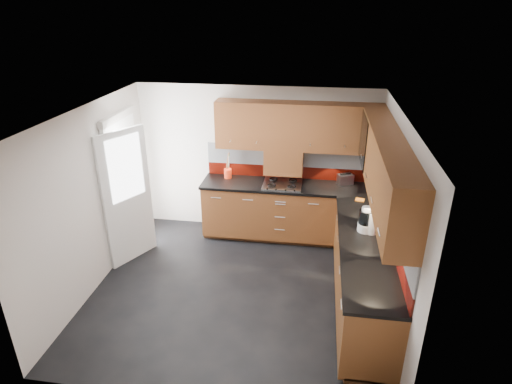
% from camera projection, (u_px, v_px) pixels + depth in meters
% --- Properties ---
extents(room, '(4.00, 3.80, 2.64)m').
position_uv_depth(room, '(235.00, 188.00, 5.16)').
color(room, black).
extents(base_cabinets, '(2.70, 3.20, 0.95)m').
position_uv_depth(base_cabinets, '(319.00, 240.00, 6.10)').
color(base_cabinets, brown).
rests_on(base_cabinets, room).
extents(countertop, '(2.72, 3.22, 0.04)m').
position_uv_depth(countertop, '(321.00, 211.00, 5.89)').
color(countertop, black).
rests_on(countertop, base_cabinets).
extents(backsplash, '(2.70, 3.20, 0.54)m').
position_uv_depth(backsplash, '(338.00, 186.00, 5.94)').
color(backsplash, maroon).
rests_on(backsplash, countertop).
extents(upper_cabinets, '(2.50, 3.20, 0.72)m').
position_uv_depth(upper_cabinets, '(339.00, 146.00, 5.56)').
color(upper_cabinets, brown).
rests_on(upper_cabinets, room).
extents(extractor_hood, '(0.60, 0.33, 0.40)m').
position_uv_depth(extractor_hood, '(284.00, 161.00, 6.67)').
color(extractor_hood, brown).
rests_on(extractor_hood, room).
extents(glass_cabinet, '(0.32, 0.80, 0.66)m').
position_uv_depth(glass_cabinet, '(374.00, 139.00, 5.74)').
color(glass_cabinet, black).
rests_on(glass_cabinet, room).
extents(back_door, '(0.42, 1.19, 2.04)m').
position_uv_depth(back_door, '(126.00, 189.00, 6.27)').
color(back_door, white).
rests_on(back_door, room).
extents(gas_hob, '(0.60, 0.53, 0.05)m').
position_uv_depth(gas_hob, '(282.00, 184.00, 6.65)').
color(gas_hob, silver).
rests_on(gas_hob, countertop).
extents(utensil_pot, '(0.12, 0.12, 0.44)m').
position_uv_depth(utensil_pot, '(228.00, 172.00, 6.89)').
color(utensil_pot, red).
rests_on(utensil_pot, countertop).
extents(toaster, '(0.27, 0.22, 0.17)m').
position_uv_depth(toaster, '(345.00, 179.00, 6.66)').
color(toaster, silver).
rests_on(toaster, countertop).
extents(food_processor, '(0.19, 0.19, 0.32)m').
position_uv_depth(food_processor, '(366.00, 220.00, 5.27)').
color(food_processor, white).
rests_on(food_processor, countertop).
extents(paper_towel, '(0.15, 0.15, 0.28)m').
position_uv_depth(paper_towel, '(372.00, 223.00, 5.22)').
color(paper_towel, white).
rests_on(paper_towel, countertop).
extents(orange_cloth, '(0.15, 0.13, 0.01)m').
position_uv_depth(orange_cloth, '(360.00, 200.00, 6.15)').
color(orange_cloth, orange).
rests_on(orange_cloth, countertop).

